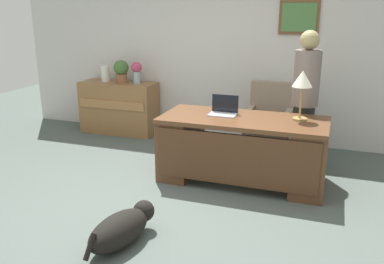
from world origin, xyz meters
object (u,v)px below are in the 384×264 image
Objects in this scene: desk at (242,148)px; potted_plant at (121,70)px; laptop at (224,110)px; vase_with_flowers at (137,70)px; person_standing at (305,100)px; dog_lying at (122,228)px; desk_lamp at (302,82)px; credenza at (119,107)px; armchair at (269,123)px; vase_empty at (105,74)px.

potted_plant is (-2.29, 1.34, 0.61)m from desk.
desk is 5.95× the size of laptop.
desk is at bearing -33.64° from vase_with_flowers.
desk is 5.56× the size of vase_with_flowers.
potted_plant is (-2.92, 0.68, 0.13)m from person_standing.
vase_with_flowers is (-2.64, 0.68, 0.14)m from person_standing.
person_standing is 2.78m from dog_lying.
desk_lamp reaches higher than vase_with_flowers.
desk_lamp is 1.56× the size of potted_plant.
armchair reaches higher than credenza.
person_standing reaches higher than desk.
person_standing is 0.60m from desk_lamp.
vase_empty is (-2.33, 1.23, 0.13)m from laptop.
desk is 3.40× the size of desk_lamp.
desk is 1.01m from desk_lamp.
desk_lamp is (0.47, -0.88, 0.75)m from armchair.
credenza is 3.10m from person_standing.
credenza is at bearing 150.40° from desk.
vase_empty reaches higher than desk.
dog_lying is at bearing -111.78° from desk.
laptop is 2.16m from vase_with_flowers.
person_standing reaches higher than potted_plant.
potted_plant reaches higher than armchair.
armchair is at bearing -8.24° from vase_with_flowers.
potted_plant reaches higher than vase_with_flowers.
vase_with_flowers reaches higher than vase_empty.
person_standing is (0.63, 0.66, 0.48)m from desk.
dog_lying is at bearing -61.87° from potted_plant.
credenza is (-2.36, 1.34, -0.01)m from desk.
credenza is 3.48m from dog_lying.
vase_empty is at bearing 173.45° from armchair.
dog_lying is at bearing -102.97° from laptop.
vase_empty is (-2.59, 1.34, 0.54)m from desk.
vase_empty is (-3.20, 1.19, -0.25)m from desk_lamp.
dog_lying is at bearing -125.11° from desk_lamp.
vase_empty reaches higher than credenza.
potted_plant is at bearing 157.66° from desk_lamp.
laptop is 1.23× the size of vase_empty.
laptop is at bearing -148.33° from person_standing.
dog_lying is 3.67m from vase_empty.
desk is 2.50m from vase_with_flowers.
laptop is 2.64m from vase_empty.
desk_lamp is (-0.01, -0.51, 0.31)m from person_standing.
potted_plant is (-2.03, 1.23, 0.20)m from laptop.
dog_lying is (1.69, -3.03, -0.26)m from credenza.
person_standing is 2.10× the size of dog_lying.
armchair is 2.53m from potted_plant.
armchair is 2.97× the size of vase_with_flowers.
laptop is 2.38m from potted_plant.
desk_lamp is at bearing -91.14° from person_standing.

